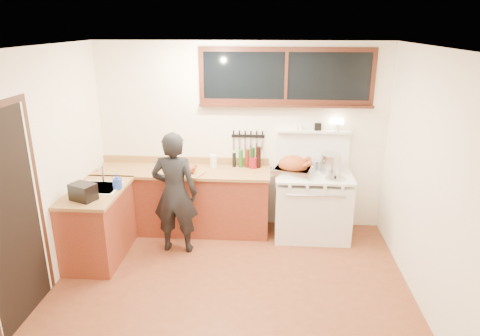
# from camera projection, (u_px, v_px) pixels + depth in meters

# --- Properties ---
(ground_plane) EXTENTS (4.00, 3.50, 0.02)m
(ground_plane) POSITION_uv_depth(u_px,v_px,m) (230.00, 291.00, 4.74)
(ground_plane) COLOR brown
(room_shell) EXTENTS (4.10, 3.60, 2.65)m
(room_shell) POSITION_uv_depth(u_px,v_px,m) (229.00, 148.00, 4.21)
(room_shell) COLOR white
(room_shell) RESTS_ON ground
(counter_back) EXTENTS (2.44, 0.64, 1.00)m
(counter_back) POSITION_uv_depth(u_px,v_px,m) (183.00, 200.00, 6.02)
(counter_back) COLOR maroon
(counter_back) RESTS_ON ground
(counter_left) EXTENTS (0.64, 1.09, 0.90)m
(counter_left) POSITION_uv_depth(u_px,v_px,m) (98.00, 224.00, 5.30)
(counter_left) COLOR maroon
(counter_left) RESTS_ON ground
(sink_unit) EXTENTS (0.50, 0.45, 0.37)m
(sink_unit) POSITION_uv_depth(u_px,v_px,m) (99.00, 192.00, 5.24)
(sink_unit) COLOR white
(sink_unit) RESTS_ON counter_left
(vintage_stove) EXTENTS (1.02, 0.74, 1.59)m
(vintage_stove) POSITION_uv_depth(u_px,v_px,m) (312.00, 204.00, 5.86)
(vintage_stove) COLOR white
(vintage_stove) RESTS_ON ground
(back_window) EXTENTS (2.32, 0.13, 0.77)m
(back_window) POSITION_uv_depth(u_px,v_px,m) (286.00, 83.00, 5.66)
(back_window) COLOR black
(back_window) RESTS_ON room_shell
(left_doorway) EXTENTS (0.02, 1.04, 2.17)m
(left_doorway) POSITION_uv_depth(u_px,v_px,m) (13.00, 217.00, 4.00)
(left_doorway) COLOR black
(left_doorway) RESTS_ON ground
(knife_strip) EXTENTS (0.46, 0.03, 0.28)m
(knife_strip) POSITION_uv_depth(u_px,v_px,m) (248.00, 137.00, 5.95)
(knife_strip) COLOR black
(knife_strip) RESTS_ON room_shell
(man) EXTENTS (0.59, 0.40, 1.58)m
(man) POSITION_uv_depth(u_px,v_px,m) (175.00, 193.00, 5.36)
(man) COLOR black
(man) RESTS_ON ground
(soap_bottle) EXTENTS (0.09, 0.09, 0.20)m
(soap_bottle) POSITION_uv_depth(u_px,v_px,m) (117.00, 181.00, 5.17)
(soap_bottle) COLOR blue
(soap_bottle) RESTS_ON counter_left
(toaster) EXTENTS (0.33, 0.29, 0.19)m
(toaster) POSITION_uv_depth(u_px,v_px,m) (83.00, 192.00, 4.85)
(toaster) COLOR black
(toaster) RESTS_ON counter_left
(cutting_board) EXTENTS (0.47, 0.41, 0.14)m
(cutting_board) POSITION_uv_depth(u_px,v_px,m) (188.00, 170.00, 5.69)
(cutting_board) COLOR #A0723F
(cutting_board) RESTS_ON counter_back
(roast_turkey) EXTENTS (0.58, 0.50, 0.26)m
(roast_turkey) POSITION_uv_depth(u_px,v_px,m) (293.00, 167.00, 5.65)
(roast_turkey) COLOR silver
(roast_turkey) RESTS_ON vintage_stove
(stockpot) EXTENTS (0.35, 0.35, 0.26)m
(stockpot) POSITION_uv_depth(u_px,v_px,m) (330.00, 163.00, 5.73)
(stockpot) COLOR silver
(stockpot) RESTS_ON vintage_stove
(saucepan) EXTENTS (0.18, 0.30, 0.13)m
(saucepan) POSITION_uv_depth(u_px,v_px,m) (312.00, 165.00, 5.87)
(saucepan) COLOR silver
(saucepan) RESTS_ON vintage_stove
(pot_lid) EXTENTS (0.32, 0.32, 0.04)m
(pot_lid) POSITION_uv_depth(u_px,v_px,m) (335.00, 178.00, 5.52)
(pot_lid) COLOR silver
(pot_lid) RESTS_ON vintage_stove
(coffee_tin) EXTENTS (0.12, 0.11, 0.15)m
(coffee_tin) POSITION_uv_depth(u_px,v_px,m) (253.00, 163.00, 5.92)
(coffee_tin) COLOR maroon
(coffee_tin) RESTS_ON counter_back
(pitcher) EXTENTS (0.13, 0.13, 0.18)m
(pitcher) POSITION_uv_depth(u_px,v_px,m) (214.00, 162.00, 5.93)
(pitcher) COLOR white
(pitcher) RESTS_ON counter_back
(bottle_cluster) EXTENTS (0.40, 0.07, 0.30)m
(bottle_cluster) POSITION_uv_depth(u_px,v_px,m) (249.00, 158.00, 5.94)
(bottle_cluster) COLOR black
(bottle_cluster) RESTS_ON counter_back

